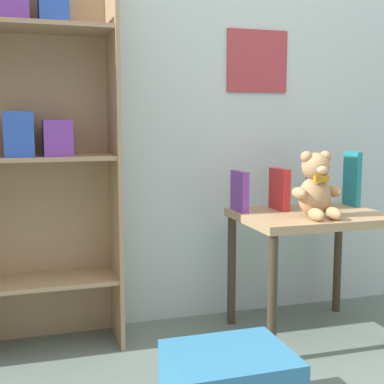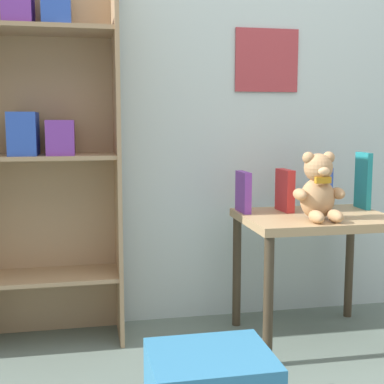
{
  "view_description": "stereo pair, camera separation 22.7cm",
  "coord_description": "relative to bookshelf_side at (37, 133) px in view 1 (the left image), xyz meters",
  "views": [
    {
      "loc": [
        -0.94,
        -1.06,
        0.97
      ],
      "look_at": [
        -0.27,
        1.09,
        0.68
      ],
      "focal_mm": 50.0,
      "sensor_mm": 36.0,
      "label": 1
    },
    {
      "loc": [
        -0.72,
        -1.12,
        0.97
      ],
      "look_at": [
        -0.27,
        1.09,
        0.68
      ],
      "focal_mm": 50.0,
      "sensor_mm": 36.0,
      "label": 2
    }
  ],
  "objects": [
    {
      "name": "book_standing_teal",
      "position": [
        1.45,
        -0.12,
        -0.23
      ],
      "size": [
        0.03,
        0.13,
        0.26
      ],
      "primitive_type": "cube",
      "rotation": [
        0.0,
        0.0,
        -0.04
      ],
      "color": "teal",
      "rests_on": "display_table"
    },
    {
      "name": "book_standing_purple",
      "position": [
        0.87,
        -0.11,
        -0.27
      ],
      "size": [
        0.03,
        0.14,
        0.18
      ],
      "primitive_type": "cube",
      "rotation": [
        0.0,
        0.0,
        0.02
      ],
      "color": "purple",
      "rests_on": "display_table"
    },
    {
      "name": "wall_back",
      "position": [
        0.89,
        0.16,
        0.32
      ],
      "size": [
        4.8,
        0.07,
        2.5
      ],
      "color": "silver",
      "rests_on": "ground_plane"
    },
    {
      "name": "teddy_bear",
      "position": [
        1.12,
        -0.35,
        -0.23
      ],
      "size": [
        0.22,
        0.2,
        0.28
      ],
      "color": "tan",
      "rests_on": "display_table"
    },
    {
      "name": "book_standing_red",
      "position": [
        1.07,
        -0.12,
        -0.26
      ],
      "size": [
        0.04,
        0.14,
        0.19
      ],
      "primitive_type": "cube",
      "rotation": [
        0.0,
        0.0,
        0.05
      ],
      "color": "red",
      "rests_on": "display_table"
    },
    {
      "name": "display_table",
      "position": [
        1.16,
        -0.24,
        -0.44
      ],
      "size": [
        0.64,
        0.5,
        0.57
      ],
      "color": "tan",
      "rests_on": "ground_plane"
    },
    {
      "name": "bookshelf_side",
      "position": [
        0.0,
        0.0,
        0.0
      ],
      "size": [
        0.65,
        0.29,
        1.65
      ],
      "color": "tan",
      "rests_on": "ground_plane"
    },
    {
      "name": "book_standing_blue",
      "position": [
        1.26,
        -0.11,
        -0.26
      ],
      "size": [
        0.04,
        0.13,
        0.2
      ],
      "primitive_type": "cube",
      "rotation": [
        0.0,
        0.0,
        -0.04
      ],
      "color": "#2D51B7",
      "rests_on": "display_table"
    }
  ]
}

